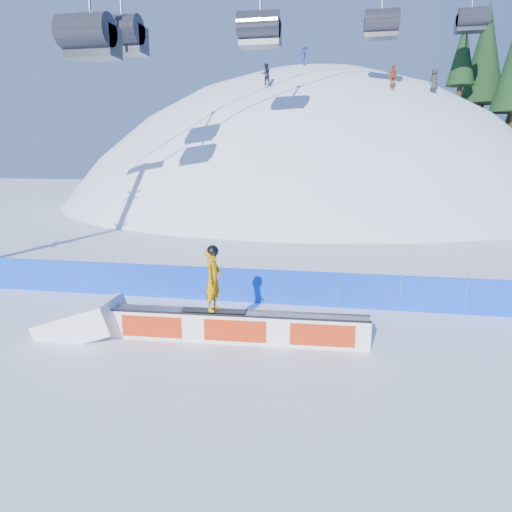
# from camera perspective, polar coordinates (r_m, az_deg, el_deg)

# --- Properties ---
(ground) EXTENTS (160.00, 160.00, 0.00)m
(ground) POSITION_cam_1_polar(r_m,az_deg,el_deg) (11.74, -5.19, -12.61)
(ground) COLOR white
(ground) RESTS_ON ground
(snow_hill) EXTENTS (64.00, 64.00, 64.00)m
(snow_hill) POSITION_cam_1_polar(r_m,az_deg,el_deg) (57.14, 6.52, -11.32)
(snow_hill) COLOR white
(snow_hill) RESTS_ON ground
(safety_fence) EXTENTS (22.05, 0.05, 1.30)m
(safety_fence) POSITION_cam_1_polar(r_m,az_deg,el_deg) (15.64, -0.90, -3.73)
(safety_fence) COLOR #083ADC
(safety_fence) RESTS_ON ground
(rail_box) EXTENTS (7.11, 0.80, 0.85)m
(rail_box) POSITION_cam_1_polar(r_m,az_deg,el_deg) (12.50, -2.47, -8.87)
(rail_box) COLOR white
(rail_box) RESTS_ON ground
(snow_ramp) EXTENTS (2.41, 1.57, 1.46)m
(snow_ramp) POSITION_cam_1_polar(r_m,az_deg,el_deg) (14.08, -20.74, -9.03)
(snow_ramp) COLOR white
(snow_ramp) RESTS_ON ground
(snowboarder) EXTENTS (1.75, 0.67, 1.82)m
(snowboarder) POSITION_cam_1_polar(r_m,az_deg,el_deg) (12.20, -5.38, -2.90)
(snowboarder) COLOR black
(snowboarder) RESTS_ON rail_box
(distant_skiers) EXTENTS (14.20, 8.17, 4.71)m
(distant_skiers) POSITION_cam_1_polar(r_m,az_deg,el_deg) (41.52, 10.24, 22.04)
(distant_skiers) COLOR black
(distant_skiers) RESTS_ON ground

